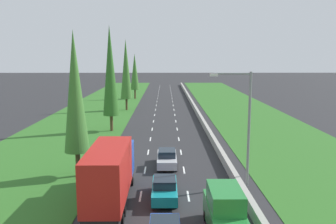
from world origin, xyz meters
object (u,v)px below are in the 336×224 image
object	(u,v)px
poplar_tree_fourth	(126,69)
street_light_mast	(245,121)
poplar_tree_fifth	(135,72)
poplar_tree_third	(110,71)
green_van_right_lane	(224,211)
silver_sedan_centre_lane	(167,158)
poplar_tree_second	(75,92)
teal_sedan_centre_lane	(165,189)
red_box_truck_left_lane	(110,173)

from	to	relation	value
poplar_tree_fourth	street_light_mast	world-z (taller)	poplar_tree_fourth
poplar_tree_fifth	poplar_tree_third	bearing A→B (deg)	-90.26
green_van_right_lane	poplar_tree_fifth	xyz separation A→B (m)	(-10.52, 64.94, 4.97)
poplar_tree_third	poplar_tree_fifth	world-z (taller)	poplar_tree_third
silver_sedan_centre_lane	poplar_tree_third	size ratio (longest dim) A/B	0.32
silver_sedan_centre_lane	poplar_tree_second	size ratio (longest dim) A/B	0.37
poplar_tree_fifth	street_light_mast	bearing A→B (deg)	-76.99
green_van_right_lane	silver_sedan_centre_lane	size ratio (longest dim) A/B	1.09
silver_sedan_centre_lane	poplar_tree_second	world-z (taller)	poplar_tree_second
poplar_tree_second	poplar_tree_fifth	distance (m)	54.99
poplar_tree_fifth	street_light_mast	world-z (taller)	poplar_tree_fifth
teal_sedan_centre_lane	poplar_tree_third	world-z (taller)	poplar_tree_third
poplar_tree_second	silver_sedan_centre_lane	bearing A→B (deg)	19.03
poplar_tree_fourth	poplar_tree_fifth	bearing A→B (deg)	89.63
teal_sedan_centre_lane	poplar_tree_fifth	distance (m)	60.65
silver_sedan_centre_lane	teal_sedan_centre_lane	bearing A→B (deg)	-91.54
silver_sedan_centre_lane	green_van_right_lane	bearing A→B (deg)	-75.59
teal_sedan_centre_lane	green_van_right_lane	xyz separation A→B (m)	(3.43, -4.96, 0.59)
green_van_right_lane	poplar_tree_third	xyz separation A→B (m)	(-10.69, 28.40, 6.77)
green_van_right_lane	silver_sedan_centre_lane	bearing A→B (deg)	104.41
silver_sedan_centre_lane	poplar_tree_fifth	xyz separation A→B (m)	(-7.29, 52.37, 5.56)
poplar_tree_fifth	street_light_mast	distance (m)	58.88
red_box_truck_left_lane	poplar_tree_fifth	world-z (taller)	poplar_tree_fifth
red_box_truck_left_lane	silver_sedan_centre_lane	distance (m)	9.27
green_van_right_lane	poplar_tree_fourth	world-z (taller)	poplar_tree_fourth
poplar_tree_second	street_light_mast	size ratio (longest dim) A/B	1.37
poplar_tree_fourth	poplar_tree_third	bearing A→B (deg)	-90.16
street_light_mast	red_box_truck_left_lane	bearing A→B (deg)	-161.50
poplar_tree_third	street_light_mast	size ratio (longest dim) A/B	1.58
poplar_tree_second	poplar_tree_fifth	bearing A→B (deg)	89.72
poplar_tree_fourth	street_light_mast	distance (m)	41.87
poplar_tree_third	poplar_tree_fifth	size ratio (longest dim) A/B	1.34
teal_sedan_centre_lane	street_light_mast	size ratio (longest dim) A/B	0.50
green_van_right_lane	poplar_tree_third	bearing A→B (deg)	110.63
red_box_truck_left_lane	silver_sedan_centre_lane	xyz separation A→B (m)	(3.92, 8.29, -1.37)
poplar_tree_fourth	poplar_tree_fifth	distance (m)	17.80
street_light_mast	poplar_tree_fifth	bearing A→B (deg)	103.01
silver_sedan_centre_lane	poplar_tree_second	distance (m)	10.24
poplar_tree_third	poplar_tree_fourth	world-z (taller)	poplar_tree_third
street_light_mast	poplar_tree_fourth	bearing A→B (deg)	108.66
teal_sedan_centre_lane	poplar_tree_fifth	world-z (taller)	poplar_tree_fifth
silver_sedan_centre_lane	poplar_tree_fourth	bearing A→B (deg)	102.08
teal_sedan_centre_lane	silver_sedan_centre_lane	size ratio (longest dim) A/B	1.00
poplar_tree_third	poplar_tree_fifth	xyz separation A→B (m)	(0.17, 36.54, -1.79)
teal_sedan_centre_lane	poplar_tree_fifth	xyz separation A→B (m)	(-7.09, 59.98, 5.56)
poplar_tree_second	street_light_mast	distance (m)	13.87
teal_sedan_centre_lane	poplar_tree_third	distance (m)	25.61
red_box_truck_left_lane	street_light_mast	size ratio (longest dim) A/B	1.04
silver_sedan_centre_lane	poplar_tree_fifth	bearing A→B (deg)	97.93
teal_sedan_centre_lane	green_van_right_lane	distance (m)	6.06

